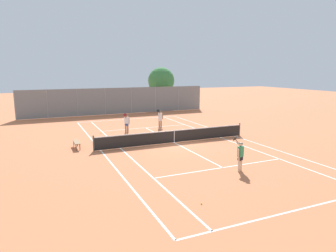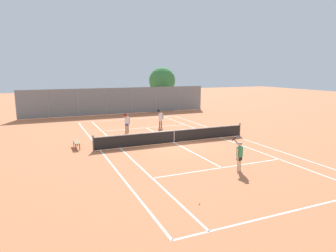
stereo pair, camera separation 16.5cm
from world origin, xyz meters
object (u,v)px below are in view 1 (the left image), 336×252
(tennis_net, at_px, (174,136))
(player_near_side, at_px, (240,155))
(player_far_left, at_px, (127,122))
(loose_tennis_ball_1, at_px, (101,133))
(courtside_bench, at_px, (77,142))
(loose_tennis_ball_2, at_px, (199,129))
(player_far_right, at_px, (160,118))
(loose_tennis_ball_0, at_px, (201,204))
(tree_behind_left, at_px, (160,82))

(tennis_net, relative_size, player_near_side, 6.76)
(player_far_left, height_order, loose_tennis_ball_1, player_far_left)
(tennis_net, xyz_separation_m, courtside_bench, (-6.89, 1.29, -0.10))
(player_far_left, bearing_deg, courtside_bench, -142.21)
(player_near_side, relative_size, loose_tennis_ball_2, 26.88)
(loose_tennis_ball_1, height_order, loose_tennis_ball_2, same)
(player_far_right, bearing_deg, loose_tennis_ball_1, -175.17)
(player_far_right, height_order, loose_tennis_ball_0, player_far_right)
(player_near_side, xyz_separation_m, loose_tennis_ball_0, (-3.92, -2.70, -0.89))
(loose_tennis_ball_1, bearing_deg, courtside_bench, -120.56)
(player_near_side, distance_m, tree_behind_left, 27.62)
(loose_tennis_ball_0, bearing_deg, player_far_right, 73.43)
(courtside_bench, bearing_deg, tree_behind_left, 52.77)
(loose_tennis_ball_1, distance_m, tree_behind_left, 18.30)
(tennis_net, xyz_separation_m, player_far_left, (-2.26, 4.89, 0.42))
(player_far_left, bearing_deg, loose_tennis_ball_1, 162.76)
(loose_tennis_ball_1, distance_m, courtside_bench, 4.95)
(loose_tennis_ball_2, bearing_deg, tree_behind_left, 80.09)
(loose_tennis_ball_1, bearing_deg, loose_tennis_ball_2, -12.77)
(tennis_net, xyz_separation_m, player_near_side, (0.50, -7.26, 0.42))
(tennis_net, height_order, courtside_bench, tennis_net)
(loose_tennis_ball_0, height_order, tree_behind_left, tree_behind_left)
(loose_tennis_ball_2, bearing_deg, loose_tennis_ball_0, -119.11)
(loose_tennis_ball_2, distance_m, tree_behind_left, 16.51)
(player_far_left, relative_size, courtside_bench, 1.18)
(courtside_bench, bearing_deg, loose_tennis_ball_1, 59.44)
(loose_tennis_ball_0, distance_m, courtside_bench, 11.78)
(tennis_net, relative_size, player_far_right, 6.76)
(loose_tennis_ball_1, relative_size, courtside_bench, 0.04)
(player_far_right, distance_m, courtside_bench, 9.51)
(player_far_left, bearing_deg, tree_behind_left, 57.83)
(loose_tennis_ball_2, bearing_deg, player_far_left, 168.76)
(player_near_side, relative_size, player_far_right, 1.00)
(player_near_side, xyz_separation_m, player_far_left, (-2.76, 12.15, 0.00))
(tennis_net, bearing_deg, loose_tennis_ball_2, 41.15)
(loose_tennis_ball_1, relative_size, loose_tennis_ball_2, 1.00)
(tennis_net, distance_m, loose_tennis_ball_0, 10.54)
(player_far_left, distance_m, loose_tennis_ball_0, 14.91)
(player_far_right, relative_size, tree_behind_left, 0.31)
(player_near_side, relative_size, tree_behind_left, 0.31)
(loose_tennis_ball_0, distance_m, loose_tennis_ball_1, 15.53)
(loose_tennis_ball_0, bearing_deg, loose_tennis_ball_2, 60.89)
(player_far_left, xyz_separation_m, tree_behind_left, (9.16, 14.57, 2.83))
(player_far_left, distance_m, loose_tennis_ball_2, 6.58)
(player_far_right, height_order, loose_tennis_ball_1, player_far_right)
(loose_tennis_ball_0, height_order, loose_tennis_ball_1, same)
(loose_tennis_ball_2, relative_size, tree_behind_left, 0.01)
(player_far_right, relative_size, courtside_bench, 1.18)
(player_far_right, relative_size, loose_tennis_ball_0, 26.88)
(player_far_left, bearing_deg, loose_tennis_ball_0, -94.47)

